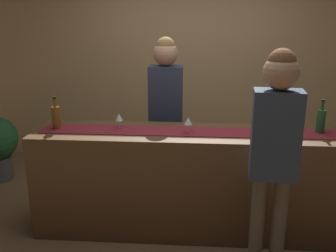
{
  "coord_description": "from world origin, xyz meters",
  "views": [
    {
      "loc": [
        0.06,
        -3.24,
        2.0
      ],
      "look_at": [
        -0.18,
        0.0,
        1.02
      ],
      "focal_mm": 40.89,
      "sensor_mm": 36.0,
      "label": 1
    }
  ],
  "objects": [
    {
      "name": "wine_glass_far_end",
      "position": [
        0.77,
        -0.11,
        1.07
      ],
      "size": [
        0.07,
        0.07,
        0.14
      ],
      "color": "silver",
      "rests_on": "bar_counter"
    },
    {
      "name": "wine_glass_mid_counter",
      "position": [
        -0.63,
        0.04,
        1.07
      ],
      "size": [
        0.07,
        0.07,
        0.14
      ],
      "color": "silver",
      "rests_on": "bar_counter"
    },
    {
      "name": "bar_counter",
      "position": [
        0.0,
        0.0,
        0.48
      ],
      "size": [
        2.78,
        0.6,
        0.97
      ],
      "primitive_type": "cube",
      "color": "#543821",
      "rests_on": "ground"
    },
    {
      "name": "wine_glass_near_customer",
      "position": [
        0.0,
        -0.04,
        1.07
      ],
      "size": [
        0.07,
        0.07,
        0.14
      ],
      "color": "silver",
      "rests_on": "bar_counter"
    },
    {
      "name": "back_wall",
      "position": [
        0.0,
        1.9,
        1.45
      ],
      "size": [
        6.0,
        0.12,
        2.9
      ],
      "primitive_type": "cube",
      "color": "tan",
      "rests_on": "ground"
    },
    {
      "name": "counter_runner_cloth",
      "position": [
        0.0,
        0.0,
        0.97
      ],
      "size": [
        2.64,
        0.28,
        0.01
      ],
      "primitive_type": "cube",
      "color": "maroon",
      "rests_on": "bar_counter"
    },
    {
      "name": "bartender",
      "position": [
        -0.25,
        0.58,
        1.09
      ],
      "size": [
        0.34,
        0.25,
        1.75
      ],
      "rotation": [
        0.0,
        0.0,
        3.13
      ],
      "color": "#26262B",
      "rests_on": "ground"
    },
    {
      "name": "wine_bottle_green",
      "position": [
        1.15,
        0.05,
        1.08
      ],
      "size": [
        0.07,
        0.07,
        0.3
      ],
      "color": "#194723",
      "rests_on": "bar_counter"
    },
    {
      "name": "customer_sipping",
      "position": [
        0.63,
        -0.6,
        1.1
      ],
      "size": [
        0.36,
        0.25,
        1.76
      ],
      "rotation": [
        0.0,
        0.0,
        -0.09
      ],
      "color": "brown",
      "rests_on": "ground"
    },
    {
      "name": "ground_plane",
      "position": [
        0.0,
        0.0,
        0.0
      ],
      "size": [
        10.0,
        10.0,
        0.0
      ],
      "primitive_type": "plane",
      "color": "brown"
    },
    {
      "name": "wine_bottle_amber",
      "position": [
        -1.19,
        -0.01,
        1.08
      ],
      "size": [
        0.07,
        0.07,
        0.3
      ],
      "color": "brown",
      "rests_on": "bar_counter"
    }
  ]
}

